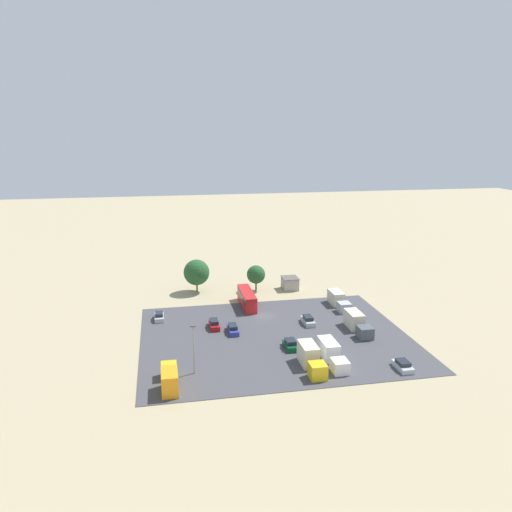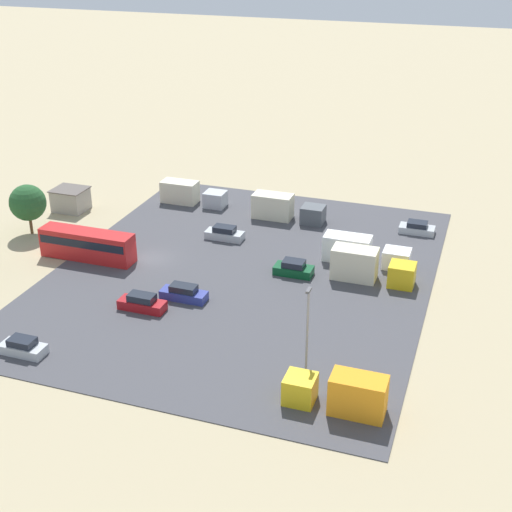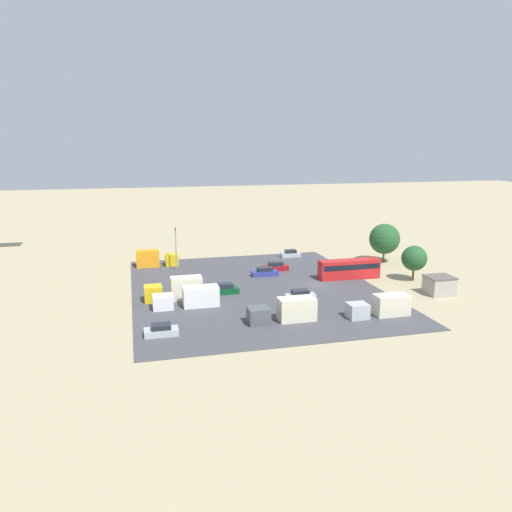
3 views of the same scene
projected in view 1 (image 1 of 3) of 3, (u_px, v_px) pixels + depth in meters
ground_plane at (263, 316)px, 100.71m from camera, size 400.00×400.00×0.00m
parking_lot_surface at (275, 337)px, 90.48m from camera, size 48.08×38.88×0.08m
shed_building at (290, 283)px, 117.80m from camera, size 3.72×4.22×2.89m
bus at (247, 298)px, 106.19m from camera, size 2.49×10.75×3.26m
parked_car_0 at (233, 329)px, 92.37m from camera, size 1.71×4.66×1.54m
parked_car_1 at (214, 324)px, 94.60m from camera, size 1.72×4.60×1.62m
parked_car_2 at (291, 345)px, 85.67m from camera, size 1.96×4.09×1.59m
parked_car_3 at (403, 366)px, 78.15m from camera, size 2.00×4.14×1.41m
parked_car_4 at (159, 317)px, 98.63m from camera, size 1.76×4.04×1.49m
parked_car_5 at (308, 320)px, 96.55m from camera, size 1.81×4.49×1.58m
parked_truck_0 at (332, 354)px, 80.66m from camera, size 2.45×9.41×2.89m
parked_truck_1 at (311, 358)px, 78.45m from camera, size 2.50×8.58×3.37m
parked_truck_2 at (357, 323)px, 93.29m from camera, size 2.53×9.06×3.06m
parked_truck_3 at (338, 300)px, 106.18m from camera, size 2.43×8.72×2.85m
parked_truck_4 at (170, 378)px, 72.28m from camera, size 2.35×7.86×3.17m
tree_near_shed at (197, 272)px, 114.97m from camera, size 5.97×5.97×7.70m
tree_apron_mid at (256, 275)px, 116.05m from camera, size 4.30×4.30×6.10m
light_pole_lot_centre at (194, 347)px, 75.92m from camera, size 0.90×0.28×7.85m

